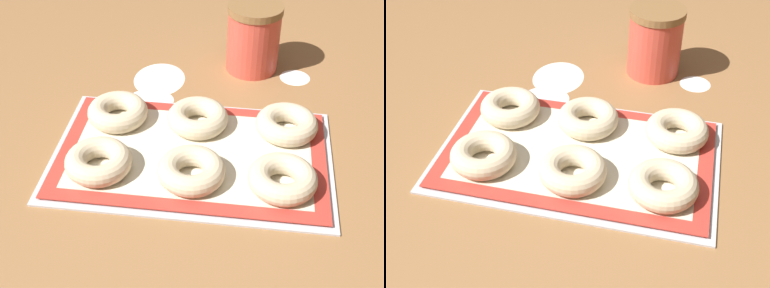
% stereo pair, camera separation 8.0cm
% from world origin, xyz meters
% --- Properties ---
extents(ground_plane, '(2.80, 2.80, 0.00)m').
position_xyz_m(ground_plane, '(0.00, 0.00, 0.00)').
color(ground_plane, olive).
extents(baking_tray, '(0.51, 0.32, 0.01)m').
position_xyz_m(baking_tray, '(0.01, 0.02, 0.00)').
color(baking_tray, silver).
rests_on(baking_tray, ground_plane).
extents(baking_mat, '(0.49, 0.30, 0.00)m').
position_xyz_m(baking_mat, '(0.01, 0.02, 0.01)').
color(baking_mat, red).
rests_on(baking_mat, baking_tray).
extents(bagel_front_left, '(0.12, 0.12, 0.04)m').
position_xyz_m(bagel_front_left, '(-0.15, -0.05, 0.03)').
color(bagel_front_left, beige).
rests_on(bagel_front_left, baking_mat).
extents(bagel_front_center, '(0.12, 0.12, 0.04)m').
position_xyz_m(bagel_front_center, '(0.02, -0.06, 0.03)').
color(bagel_front_center, beige).
rests_on(bagel_front_center, baking_mat).
extents(bagel_front_right, '(0.12, 0.12, 0.04)m').
position_xyz_m(bagel_front_right, '(0.17, -0.06, 0.03)').
color(bagel_front_right, beige).
rests_on(bagel_front_right, baking_mat).
extents(bagel_back_left, '(0.12, 0.12, 0.04)m').
position_xyz_m(bagel_back_left, '(-0.15, 0.10, 0.03)').
color(bagel_back_left, beige).
rests_on(bagel_back_left, baking_mat).
extents(bagel_back_center, '(0.12, 0.12, 0.04)m').
position_xyz_m(bagel_back_center, '(0.01, 0.10, 0.03)').
color(bagel_back_center, beige).
rests_on(bagel_back_center, baking_mat).
extents(bagel_back_right, '(0.12, 0.12, 0.04)m').
position_xyz_m(bagel_back_right, '(0.18, 0.10, 0.03)').
color(bagel_back_right, beige).
rests_on(bagel_back_right, baking_mat).
extents(flour_canister, '(0.12, 0.12, 0.15)m').
position_xyz_m(flour_canister, '(0.10, 0.35, 0.08)').
color(flour_canister, '#DB4C3D').
rests_on(flour_canister, ground_plane).
extents(flour_patch_near, '(0.11, 0.14, 0.00)m').
position_xyz_m(flour_patch_near, '(-0.10, 0.27, 0.00)').
color(flour_patch_near, white).
rests_on(flour_patch_near, ground_plane).
extents(flour_patch_far, '(0.07, 0.07, 0.00)m').
position_xyz_m(flour_patch_far, '(0.20, 0.32, 0.00)').
color(flour_patch_far, white).
rests_on(flour_patch_far, ground_plane).
extents(flour_patch_side, '(0.10, 0.08, 0.00)m').
position_xyz_m(flour_patch_side, '(-0.10, 0.19, 0.00)').
color(flour_patch_side, white).
rests_on(flour_patch_side, ground_plane).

